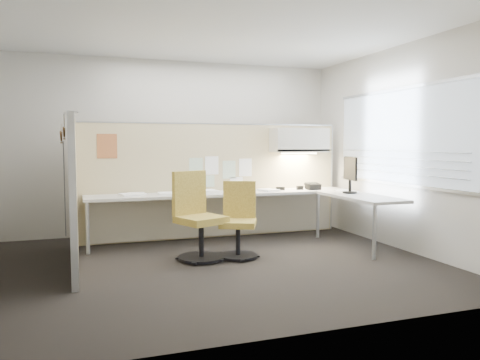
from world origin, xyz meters
name	(u,v)px	position (x,y,z in m)	size (l,w,h in m)	color
floor	(207,265)	(0.00, 0.00, -0.01)	(5.50, 4.50, 0.01)	black
ceiling	(206,27)	(0.00, 0.00, 2.80)	(5.50, 4.50, 0.01)	white
wall_back	(171,147)	(0.00, 2.25, 1.40)	(5.50, 0.02, 2.80)	beige
wall_front	(286,151)	(0.00, -2.25, 1.40)	(5.50, 0.02, 2.80)	beige
wall_right	(400,148)	(2.75, 0.00, 1.40)	(0.02, 4.50, 2.80)	beige
window_pane	(399,137)	(2.73, 0.00, 1.55)	(0.01, 2.80, 1.30)	#ACBBC8
partition_back	(214,181)	(0.55, 1.60, 0.88)	(4.10, 0.06, 1.75)	beige
partition_left	(74,193)	(-1.50, 0.50, 0.88)	(0.06, 2.20, 1.75)	beige
desk	(248,201)	(0.93, 1.13, 0.60)	(4.00, 2.07, 0.73)	beige
overhead_bin	(299,140)	(1.90, 1.39, 1.51)	(0.90, 0.36, 0.38)	beige
task_light_strip	(299,153)	(1.90, 1.39, 1.30)	(0.60, 0.06, 0.02)	#FFEABF
pinned_papers	(220,171)	(0.63, 1.57, 1.03)	(1.01, 0.00, 0.47)	#8CBF8C
poster	(107,146)	(-1.05, 1.57, 1.42)	(0.28, 0.00, 0.35)	orange
chair_left	(238,222)	(0.49, 0.25, 0.45)	(0.59, 0.60, 0.95)	black
chair_right	(197,219)	(-0.05, 0.30, 0.51)	(0.67, 0.68, 1.09)	black
monitor	(350,173)	(2.30, 0.52, 1.04)	(0.21, 0.50, 0.53)	black
phone	(313,186)	(2.05, 1.21, 0.78)	(0.21, 0.20, 0.12)	black
stapler	(280,189)	(1.54, 1.30, 0.76)	(0.14, 0.04, 0.05)	black
tape_dispenser	(300,188)	(1.86, 1.27, 0.76)	(0.10, 0.06, 0.06)	black
coat_hook	(63,146)	(-1.58, -0.27, 1.43)	(0.18, 0.42, 1.26)	silver
paper_stack_0	(129,195)	(-0.78, 1.27, 0.74)	(0.23, 0.30, 0.03)	white
paper_stack_1	(166,193)	(-0.25, 1.35, 0.74)	(0.23, 0.30, 0.02)	white
paper_stack_2	(209,192)	(0.36, 1.24, 0.75)	(0.23, 0.30, 0.05)	white
paper_stack_3	(239,191)	(0.86, 1.32, 0.74)	(0.23, 0.30, 0.02)	white
paper_stack_4	(268,190)	(1.30, 1.22, 0.74)	(0.23, 0.30, 0.03)	white
paper_stack_5	(347,191)	(2.35, 0.70, 0.74)	(0.23, 0.30, 0.02)	white
paper_stack_6	(137,194)	(-0.66, 1.38, 0.74)	(0.23, 0.30, 0.02)	white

